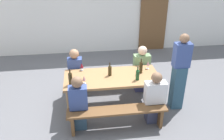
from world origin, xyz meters
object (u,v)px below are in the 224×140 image
object	(u,v)px
tasting_table	(112,80)
seated_guest_near_1	(155,99)
seated_guest_far_1	(141,70)
seated_guest_far_0	(76,73)
bench_near	(117,114)
standing_host	(179,74)
wine_glass_0	(84,78)
wine_bottle_2	(110,71)
wine_bottle_3	(138,75)
wine_glass_2	(82,66)
wine_glass_1	(148,63)
wine_bottle_1	(141,67)
wooden_door	(153,20)
bench_far	(108,76)
seated_guest_near_0	(79,104)
wine_bottle_0	(70,79)

from	to	relation	value
tasting_table	seated_guest_near_1	size ratio (longest dim) A/B	1.81
seated_guest_far_1	seated_guest_far_0	bearing A→B (deg)	-90.00
tasting_table	bench_near	bearing A→B (deg)	-90.00
standing_host	wine_glass_0	bearing A→B (deg)	0.54
bench_near	seated_guest_far_1	world-z (taller)	seated_guest_far_1
wine_bottle_2	seated_guest_far_1	distance (m)	1.03
wine_bottle_3	bench_near	bearing A→B (deg)	-132.43
wine_glass_0	wine_glass_2	bearing A→B (deg)	93.64
wine_glass_0	wine_glass_1	world-z (taller)	wine_glass_1
tasting_table	wine_bottle_1	xyz separation A→B (m)	(0.63, 0.08, 0.21)
wooden_door	wine_glass_1	bearing A→B (deg)	-108.54
bench_far	bench_near	bearing A→B (deg)	-90.00
wine_glass_2	seated_guest_near_0	size ratio (longest dim) A/B	0.15
wine_bottle_2	wine_glass_0	world-z (taller)	wine_bottle_2
wooden_door	wine_glass_0	bearing A→B (deg)	-125.25
bench_near	standing_host	size ratio (longest dim) A/B	1.12
seated_guest_near_0	wine_bottle_1	bearing A→B (deg)	-63.33
tasting_table	seated_guest_near_0	xyz separation A→B (m)	(-0.71, -0.59, -0.14)
bench_near	wine_glass_2	size ratio (longest dim) A/B	11.23
tasting_table	wine_glass_0	bearing A→B (deg)	-160.42
wine_bottle_0	seated_guest_near_1	size ratio (longest dim) A/B	0.31
bench_near	wine_bottle_1	xyz separation A→B (m)	(0.63, 0.82, 0.53)
bench_far	wine_glass_2	xyz separation A→B (m)	(-0.61, -0.37, 0.51)
wine_bottle_1	wine_glass_0	distance (m)	1.24
wine_glass_2	tasting_table	bearing A→B (deg)	-30.85
wooden_door	seated_guest_far_1	world-z (taller)	wooden_door
tasting_table	seated_guest_far_1	bearing A→B (deg)	36.93
bench_near	bench_far	size ratio (longest dim) A/B	1.00
wine_glass_1	bench_near	bearing A→B (deg)	-130.03
wine_glass_2	seated_guest_near_1	distance (m)	1.71
wine_glass_1	bench_far	bearing A→B (deg)	149.80
seated_guest_near_0	seated_guest_far_0	world-z (taller)	seated_guest_far_0
tasting_table	standing_host	xyz separation A→B (m)	(1.38, -0.19, 0.14)
bench_near	wine_bottle_2	world-z (taller)	wine_bottle_2
tasting_table	seated_guest_near_1	distance (m)	0.97
wine_bottle_2	seated_guest_near_1	xyz separation A→B (m)	(0.80, -0.65, -0.35)
wine_bottle_3	wine_glass_2	bearing A→B (deg)	152.60
bench_far	standing_host	xyz separation A→B (m)	(1.38, -0.93, 0.47)
wine_glass_0	wine_glass_2	world-z (taller)	wine_glass_2
bench_far	wooden_door	bearing A→B (deg)	53.35
bench_near	wine_bottle_1	bearing A→B (deg)	52.52
wine_glass_1	tasting_table	bearing A→B (deg)	-163.08
bench_near	wine_bottle_1	size ratio (longest dim) A/B	5.68
wine_glass_1	standing_host	size ratio (longest dim) A/B	0.11
bench_far	wine_glass_1	size ratio (longest dim) A/B	10.48
wooden_door	bench_near	bearing A→B (deg)	-114.86
seated_guest_far_0	standing_host	world-z (taller)	standing_host
wine_glass_0	wine_glass_2	xyz separation A→B (m)	(-0.04, 0.57, 0.01)
wine_bottle_0	seated_guest_far_1	bearing A→B (deg)	26.64
wine_bottle_3	seated_guest_far_0	xyz separation A→B (m)	(-1.26, 0.80, -0.29)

